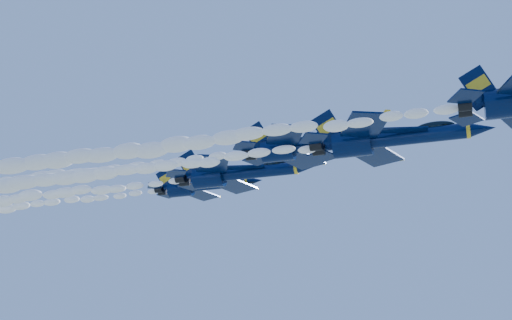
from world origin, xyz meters
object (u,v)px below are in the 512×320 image
(jet_fifth, at_px, (202,186))
(jet_third, at_px, (308,146))
(jet_fourth, at_px, (236,173))
(jet_second, at_px, (388,138))

(jet_fifth, bearing_deg, jet_third, -39.52)
(jet_fourth, bearing_deg, jet_second, -32.47)
(jet_third, xyz_separation_m, jet_fourth, (-12.05, 9.47, 1.06))
(jet_second, bearing_deg, jet_third, 155.48)
(jet_fourth, height_order, jet_fifth, jet_fifth)
(jet_second, relative_size, jet_third, 1.08)
(jet_third, height_order, jet_fourth, jet_fourth)
(jet_third, height_order, jet_fifth, jet_fifth)
(jet_third, bearing_deg, jet_second, -24.52)
(jet_third, relative_size, jet_fourth, 0.92)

